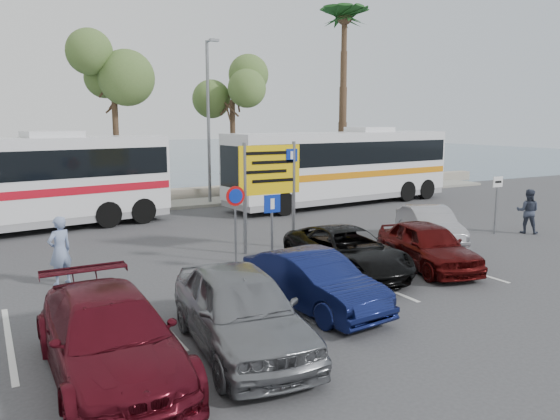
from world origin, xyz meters
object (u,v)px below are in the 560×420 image
car_maroon (110,337)px  car_silver_a (241,309)px  pedestrian_near (60,251)px  car_blue (314,281)px  direction_sign (270,178)px  car_red (428,245)px  coach_bus_right (341,169)px  car_silver_b (430,225)px  coach_bus_left (4,187)px  pedestrian_far (528,211)px  street_lamp_right (209,114)px  suv_black (347,251)px

car_maroon → car_silver_a: bearing=-0.3°
pedestrian_near → car_blue: bearing=109.2°
direction_sign → car_red: (3.05, -4.10, -1.75)m
coach_bus_right → pedestrian_near: 16.60m
car_silver_b → car_red: bearing=-110.1°
coach_bus_left → car_red: bearing=-47.2°
car_blue → pedestrian_near: size_ratio=2.18×
direction_sign → car_red: size_ratio=0.90×
car_silver_a → pedestrian_far: size_ratio=2.71×
direction_sign → car_blue: 6.02m
street_lamp_right → direction_sign: 10.73m
car_red → car_silver_b: bearing=58.0°
car_silver_a → car_blue: size_ratio=1.16×
coach_bus_right → suv_black: (-7.33, -10.72, -1.18)m
car_blue → suv_black: (2.40, 2.06, -0.01)m
direction_sign → coach_bus_left: 10.49m
coach_bus_left → pedestrian_far: coach_bus_left is taller
car_blue → car_maroon: 4.95m
pedestrian_near → coach_bus_right: bearing=-177.1°
coach_bus_right → pedestrian_near: coach_bus_right is taller
car_red → suv_black: size_ratio=0.86×
coach_bus_right → pedestrian_far: bearing=-78.0°
car_silver_a → car_red: bearing=26.3°
suv_black → coach_bus_right: bearing=61.2°
street_lamp_right → suv_black: street_lamp_right is taller
pedestrian_far → coach_bus_right: bearing=-24.7°
car_maroon → car_red: bearing=14.8°
car_red → pedestrian_far: bearing=28.3°
car_silver_a → pedestrian_near: size_ratio=2.53×
car_silver_a → car_silver_b: size_ratio=1.18×
coach_bus_left → car_silver_b: 15.81m
car_red → direction_sign: bearing=139.6°
car_blue → suv_black: bearing=33.9°
car_maroon → car_red: size_ratio=1.23×
coach_bus_right → suv_black: coach_bus_right is taller
direction_sign → suv_black: 3.90m
car_red → suv_black: car_red is taller
coach_bus_right → car_blue: coach_bus_right is taller
car_maroon → car_silver_b: size_ratio=1.25×
street_lamp_right → suv_black: bearing=-95.6°
coach_bus_left → car_red: 15.57m
car_maroon → pedestrian_near: (-0.02, 6.06, 0.20)m
car_silver_a → car_silver_b: 10.82m
direction_sign → suv_black: size_ratio=0.77×
coach_bus_left → coach_bus_right: size_ratio=0.99×
coach_bus_right → pedestrian_far: coach_bus_right is taller
pedestrian_near → pedestrian_far: (16.57, -1.56, -0.06)m
direction_sign → pedestrian_near: size_ratio=1.97×
coach_bus_right → car_blue: bearing=-127.3°
car_maroon → direction_sign: bearing=45.3°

